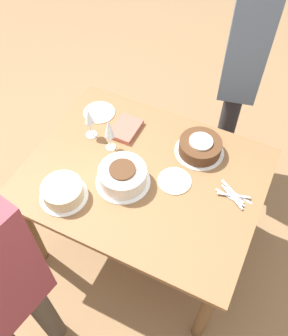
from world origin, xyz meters
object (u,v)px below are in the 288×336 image
cake_center_white (123,176)px  wine_glass_far (89,118)px  cake_front_chocolate (200,147)px  person_cutting (245,54)px  cake_back_decorated (63,192)px  wine_glass_near (109,129)px

cake_center_white → wine_glass_far: wine_glass_far is taller
cake_center_white → cake_front_chocolate: 0.47m
person_cutting → cake_back_decorated: bearing=-37.1°
cake_back_decorated → person_cutting: person_cutting is taller
cake_center_white → wine_glass_far: size_ratio=1.47×
cake_center_white → cake_front_chocolate: cake_center_white is taller
cake_center_white → cake_front_chocolate: (-0.29, -0.37, -0.01)m
cake_center_white → wine_glass_near: bearing=-46.2°
cake_center_white → cake_back_decorated: cake_center_white is taller
wine_glass_near → wine_glass_far: wine_glass_near is taller
wine_glass_near → wine_glass_far: size_ratio=1.15×
cake_back_decorated → wine_glass_near: wine_glass_near is taller
wine_glass_near → cake_back_decorated: bearing=81.7°
cake_back_decorated → person_cutting: bearing=-115.0°
wine_glass_far → person_cutting: (-0.64, -0.74, 0.14)m
cake_front_chocolate → wine_glass_far: (0.61, 0.15, 0.10)m
wine_glass_far → cake_front_chocolate: bearing=-165.8°
cake_front_chocolate → wine_glass_near: (0.46, 0.19, 0.11)m
cake_front_chocolate → cake_back_decorated: 0.78m
wine_glass_far → wine_glass_near: bearing=166.7°
wine_glass_near → person_cutting: bearing=-122.2°
wine_glass_far → person_cutting: bearing=-130.7°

